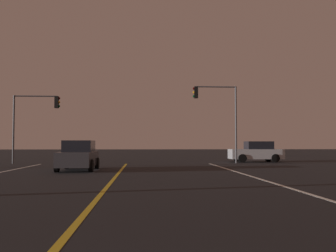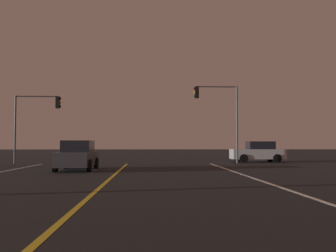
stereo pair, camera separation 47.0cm
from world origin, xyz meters
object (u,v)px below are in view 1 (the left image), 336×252
object	(u,v)px
car_oncoming	(78,156)
traffic_light_near_left	(37,112)
car_crossing_side	(256,152)
traffic_light_near_right	(216,106)

from	to	relation	value
car_oncoming	traffic_light_near_left	world-z (taller)	traffic_light_near_left
car_oncoming	traffic_light_near_left	distance (m)	9.09
car_oncoming	car_crossing_side	size ratio (longest dim) A/B	1.00
traffic_light_near_right	traffic_light_near_left	xyz separation A→B (m)	(-13.70, 0.00, -0.57)
car_crossing_side	traffic_light_near_left	bearing A→B (deg)	5.89
traffic_light_near_right	traffic_light_near_left	world-z (taller)	traffic_light_near_right
car_crossing_side	traffic_light_near_right	size ratio (longest dim) A/B	0.72
car_oncoming	car_crossing_side	xyz separation A→B (m)	(13.02, 9.16, 0.00)
traffic_light_near_right	traffic_light_near_left	size ratio (longest dim) A/B	1.16
car_crossing_side	traffic_light_near_right	xyz separation A→B (m)	(-3.69, -1.79, 3.61)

